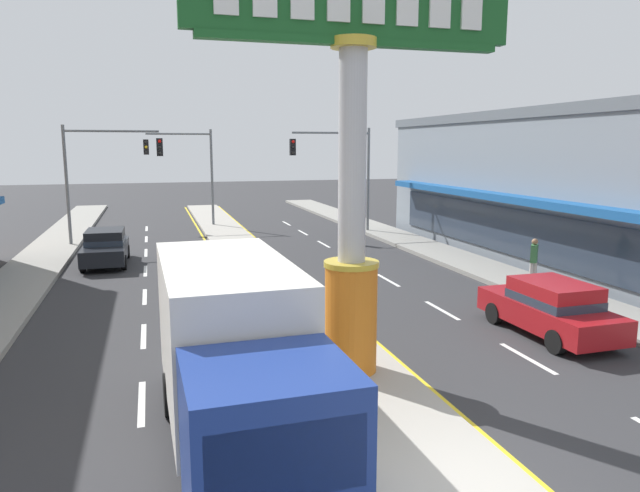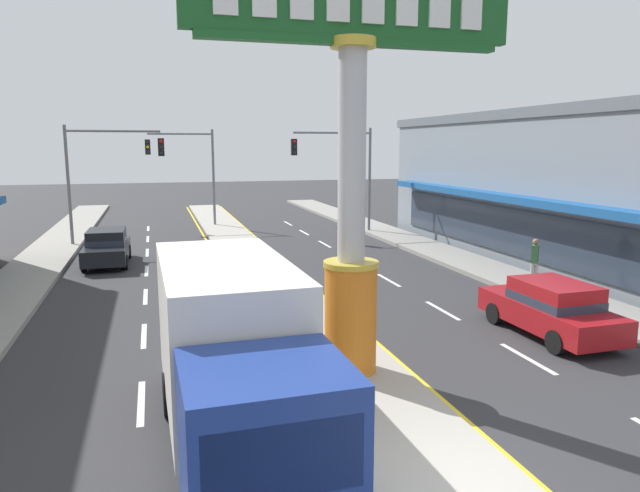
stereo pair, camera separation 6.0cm
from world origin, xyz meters
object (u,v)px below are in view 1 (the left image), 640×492
(district_sign, at_px, (352,176))
(traffic_light_left_side, at_px, (102,164))
(storefront_right, at_px, (591,186))
(sedan_far_right_lane, at_px, (550,308))
(pedestrian_near_kerb, at_px, (534,260))
(box_truck_near_right_lane, at_px, (235,353))
(traffic_light_median_far, at_px, (188,161))
(sedan_near_left_lane, at_px, (106,247))
(traffic_light_right_side, at_px, (340,162))

(district_sign, relative_size, traffic_light_left_side, 1.38)
(storefront_right, bearing_deg, sedan_far_right_lane, -134.53)
(pedestrian_near_kerb, bearing_deg, sedan_far_right_lane, -120.91)
(traffic_light_left_side, xyz_separation_m, pedestrian_near_kerb, (15.22, -14.59, -3.07))
(sedan_far_right_lane, distance_m, pedestrian_near_kerb, 5.02)
(traffic_light_left_side, distance_m, box_truck_near_right_lane, 22.94)
(traffic_light_median_far, distance_m, pedestrian_near_kerb, 23.34)
(sedan_far_right_lane, height_order, sedan_near_left_lane, same)
(storefront_right, relative_size, traffic_light_left_side, 3.93)
(traffic_light_median_far, xyz_separation_m, box_truck_near_right_lane, (-1.06, -28.50, -2.50))
(traffic_light_left_side, relative_size, pedestrian_near_kerb, 3.54)
(traffic_light_median_far, height_order, pedestrian_near_kerb, traffic_light_median_far)
(traffic_light_left_side, bearing_deg, traffic_light_right_side, 2.25)
(traffic_light_left_side, height_order, traffic_light_median_far, same)
(storefront_right, distance_m, sedan_far_right_lane, 12.94)
(box_truck_near_right_lane, relative_size, sedan_near_left_lane, 1.61)
(traffic_light_left_side, distance_m, traffic_light_right_side, 12.95)
(traffic_light_left_side, bearing_deg, district_sign, -72.13)
(traffic_light_right_side, distance_m, sedan_near_left_lane, 14.28)
(district_sign, distance_m, traffic_light_left_side, 21.09)
(storefront_right, height_order, traffic_light_median_far, storefront_right)
(box_truck_near_right_lane, distance_m, sedan_near_left_lane, 17.72)
(traffic_light_right_side, height_order, box_truck_near_right_lane, traffic_light_right_side)
(storefront_right, relative_size, traffic_light_right_side, 3.93)
(sedan_far_right_lane, bearing_deg, district_sign, -169.14)
(sedan_far_right_lane, bearing_deg, traffic_light_right_side, 89.16)
(district_sign, relative_size, traffic_light_right_side, 1.38)
(sedan_near_left_lane, xyz_separation_m, pedestrian_near_kerb, (14.94, -9.46, 0.39))
(district_sign, xyz_separation_m, sedan_near_left_lane, (-6.18, 14.94, -3.73))
(storefront_right, bearing_deg, traffic_light_right_side, 129.76)
(pedestrian_near_kerb, bearing_deg, storefront_right, 36.91)
(storefront_right, bearing_deg, district_sign, -145.85)
(sedan_near_left_lane, distance_m, pedestrian_near_kerb, 17.69)
(sedan_near_left_lane, bearing_deg, district_sign, -67.51)
(sedan_far_right_lane, bearing_deg, traffic_light_left_side, 123.84)
(pedestrian_near_kerb, bearing_deg, box_truck_near_right_lane, -145.80)
(storefront_right, relative_size, pedestrian_near_kerb, 13.91)
(box_truck_near_right_lane, bearing_deg, pedestrian_near_kerb, 34.20)
(district_sign, height_order, sedan_near_left_lane, district_sign)
(traffic_light_left_side, xyz_separation_m, traffic_light_median_far, (4.61, 5.98, -0.05))
(district_sign, distance_m, sedan_far_right_lane, 7.32)
(traffic_light_median_far, relative_size, sedan_far_right_lane, 1.43)
(sedan_near_left_lane, bearing_deg, traffic_light_median_far, 68.72)
(traffic_light_median_far, bearing_deg, sedan_far_right_lane, -72.07)
(box_truck_near_right_lane, distance_m, pedestrian_near_kerb, 14.13)
(storefront_right, relative_size, sedan_near_left_lane, 5.63)
(traffic_light_median_far, xyz_separation_m, sedan_far_right_lane, (8.04, -24.86, -3.41))
(storefront_right, height_order, box_truck_near_right_lane, storefront_right)
(district_sign, relative_size, sedan_far_right_lane, 1.97)
(box_truck_near_right_lane, bearing_deg, sedan_far_right_lane, 21.81)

